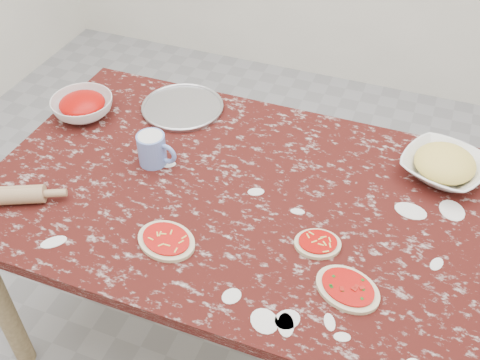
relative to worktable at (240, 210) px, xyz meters
name	(u,v)px	position (x,y,z in m)	size (l,w,h in m)	color
ground	(240,327)	(0.00, 0.00, -0.67)	(4.00, 4.00, 0.00)	gray
worktable	(240,210)	(0.00, 0.00, 0.00)	(1.60, 1.00, 0.75)	#390F0C
pizza_tray	(183,108)	(-0.36, 0.35, 0.09)	(0.30, 0.30, 0.01)	#B2B2B7
sauce_bowl	(83,107)	(-0.69, 0.18, 0.12)	(0.22, 0.22, 0.07)	white
cheese_bowl	(443,167)	(0.58, 0.31, 0.11)	(0.26, 0.26, 0.06)	white
flour_mug	(153,149)	(-0.32, 0.03, 0.14)	(0.14, 0.09, 0.11)	#6F8AD5
pizza_left	(166,240)	(-0.12, -0.27, 0.09)	(0.21, 0.18, 0.02)	beige
pizza_mid	(318,243)	(0.29, -0.13, 0.09)	(0.16, 0.14, 0.02)	beige
pizza_right	(348,289)	(0.40, -0.25, 0.09)	(0.21, 0.19, 0.02)	beige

